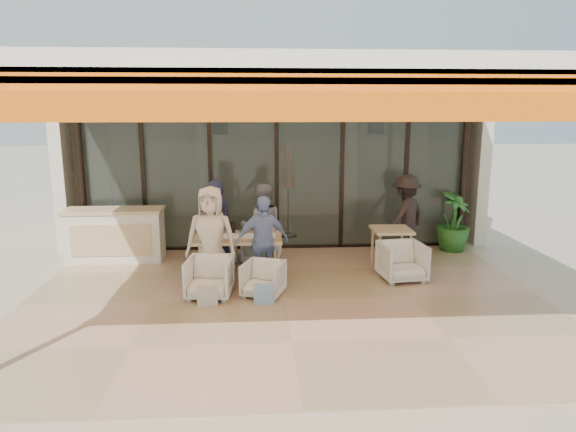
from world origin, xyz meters
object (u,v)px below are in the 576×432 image
at_px(chair_far_right, 262,243).
at_px(diner_cream, 211,237).
at_px(chair_near_left, 209,276).
at_px(side_chair, 402,260).
at_px(diner_navy, 215,226).
at_px(side_table, 391,234).
at_px(potted_palm, 454,222).
at_px(standing_woman, 406,215).
at_px(host_counter, 115,235).
at_px(diner_grey, 262,227).
at_px(chair_far_left, 218,245).
at_px(diner_periwinkle, 263,241).
at_px(dining_table, 237,239).
at_px(chair_near_right, 263,277).

relative_size(chair_far_right, diner_cream, 0.42).
height_order(chair_near_left, side_chair, side_chair).
bearing_deg(diner_navy, side_table, 163.09).
xyz_separation_m(chair_near_left, potted_palm, (4.81, 2.38, 0.27)).
xyz_separation_m(diner_cream, standing_woman, (3.74, 1.71, -0.03)).
relative_size(chair_near_left, side_chair, 0.96).
bearing_deg(diner_navy, host_counter, -34.89).
height_order(diner_navy, side_table, diner_navy).
height_order(chair_far_right, chair_near_left, chair_far_right).
xyz_separation_m(chair_far_right, standing_woman, (2.90, 0.31, 0.46)).
distance_m(diner_navy, side_chair, 3.36).
bearing_deg(standing_woman, chair_near_left, -9.54).
relative_size(diner_grey, side_table, 2.14).
height_order(host_counter, side_chair, host_counter).
relative_size(chair_far_left, side_table, 0.91).
bearing_deg(chair_far_left, diner_grey, 140.47).
relative_size(host_counter, diner_navy, 1.10).
height_order(chair_far_right, standing_woman, standing_woman).
xyz_separation_m(diner_navy, diner_periwinkle, (0.84, -0.90, -0.08)).
bearing_deg(chair_far_left, standing_woman, 175.93).
bearing_deg(diner_periwinkle, dining_table, 115.48).
bearing_deg(side_chair, side_table, 83.03).
bearing_deg(diner_navy, chair_near_left, 73.80).
bearing_deg(side_chair, chair_far_left, 151.26).
xyz_separation_m(chair_far_right, side_chair, (2.39, -1.29, 0.01)).
relative_size(host_counter, diner_periwinkle, 1.21).
height_order(dining_table, chair_near_left, dining_table).
bearing_deg(chair_near_right, potted_palm, 50.64).
height_order(dining_table, diner_grey, diner_grey).
bearing_deg(diner_navy, diner_grey, 163.80).
bearing_deg(diner_cream, diner_grey, 54.86).
height_order(diner_grey, diner_periwinkle, diner_grey).
bearing_deg(diner_periwinkle, side_chair, -15.10).
distance_m(dining_table, chair_far_left, 1.09).
relative_size(side_chair, potted_palm, 0.59).
bearing_deg(chair_near_right, chair_far_left, 133.54).
bearing_deg(diner_grey, potted_palm, -172.20).
xyz_separation_m(side_chair, potted_palm, (1.58, 1.77, 0.26)).
bearing_deg(host_counter, diner_cream, -38.43).
bearing_deg(side_chair, diner_navy, 159.29).
height_order(side_chair, potted_palm, potted_palm).
relative_size(dining_table, side_table, 2.01).
distance_m(chair_far_right, side_chair, 2.72).
bearing_deg(chair_near_right, standing_woman, 56.96).
relative_size(diner_cream, standing_woman, 1.04).
bearing_deg(side_chair, diner_periwinkle, 175.65).
distance_m(chair_near_left, standing_woman, 4.37).
relative_size(host_counter, chair_far_right, 2.58).
relative_size(chair_near_left, diner_periwinkle, 0.46).
bearing_deg(diner_periwinkle, chair_far_left, 103.24).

